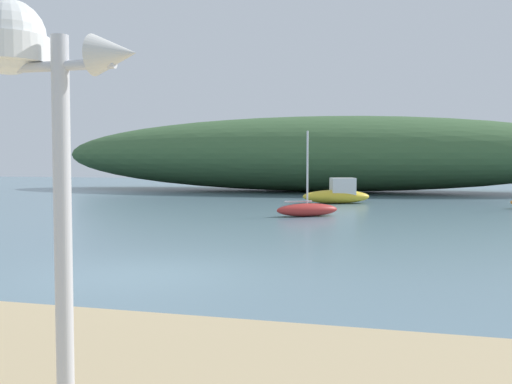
% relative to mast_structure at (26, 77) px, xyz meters
% --- Properties ---
extents(ground_plane, '(120.00, 120.00, 0.00)m').
position_rel_mast_structure_xyz_m(ground_plane, '(-2.73, 7.58, -2.92)').
color(ground_plane, slate).
extents(distant_hill, '(41.06, 12.11, 5.58)m').
position_rel_mast_structure_xyz_m(distant_hill, '(-4.87, 40.88, -0.13)').
color(distant_hill, '#3D6038').
rests_on(distant_hill, ground).
extents(mast_structure, '(1.25, 0.56, 3.26)m').
position_rel_mast_structure_xyz_m(mast_structure, '(0.00, 0.00, 0.00)').
color(mast_structure, silver).
rests_on(mast_structure, beach_sand).
extents(motorboat_west_reach, '(3.84, 2.37, 1.38)m').
position_rel_mast_structure_xyz_m(motorboat_west_reach, '(-1.65, 28.56, -2.41)').
color(motorboat_west_reach, gold).
rests_on(motorboat_west_reach, ground).
extents(sailboat_far_left, '(2.70, 2.12, 3.55)m').
position_rel_mast_structure_xyz_m(sailboat_far_left, '(-1.89, 20.83, -2.62)').
color(sailboat_far_left, '#B72D28').
rests_on(sailboat_far_left, ground).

